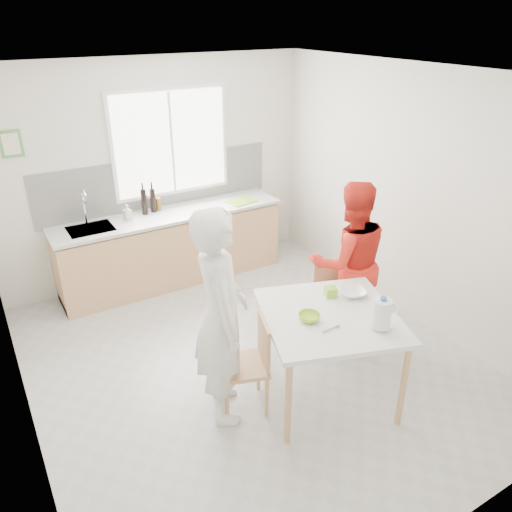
{
  "coord_description": "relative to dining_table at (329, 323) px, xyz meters",
  "views": [
    {
      "loc": [
        -2.0,
        -3.48,
        3.13
      ],
      "look_at": [
        0.19,
        0.2,
        1.03
      ],
      "focal_mm": 35.0,
      "sensor_mm": 36.0,
      "label": 1
    }
  ],
  "objects": [
    {
      "name": "green_box",
      "position": [
        0.19,
        0.23,
        0.13
      ],
      "size": [
        0.13,
        0.13,
        0.09
      ],
      "primitive_type": "cube",
      "rotation": [
        0.0,
        0.0,
        -0.33
      ],
      "color": "#8CC52D",
      "rests_on": "dining_table"
    },
    {
      "name": "chair_left",
      "position": [
        -0.65,
        0.22,
        -0.29
      ],
      "size": [
        0.5,
        0.5,
        0.86
      ],
      "rotation": [
        0.0,
        0.0,
        -1.9
      ],
      "color": "tan",
      "rests_on": "ground"
    },
    {
      "name": "wine_bottle_b",
      "position": [
        -0.49,
        2.85,
        0.31
      ],
      "size": [
        0.07,
        0.07,
        0.3
      ],
      "primitive_type": "cylinder",
      "color": "black",
      "rests_on": "kitchen_counter"
    },
    {
      "name": "cutting_board",
      "position": [
        0.6,
        2.6,
        0.17
      ],
      "size": [
        0.39,
        0.31,
        0.01
      ],
      "primitive_type": "cube",
      "rotation": [
        0.0,
        0.0,
        0.17
      ],
      "color": "#84BD2B",
      "rests_on": "kitchen_counter"
    },
    {
      "name": "bowl_green",
      "position": [
        -0.21,
        0.02,
        0.12
      ],
      "size": [
        0.23,
        0.23,
        0.06
      ],
      "primitive_type": "imported",
      "rotation": [
        0.0,
        0.0,
        -0.33
      ],
      "color": "#AAD330",
      "rests_on": "dining_table"
    },
    {
      "name": "chair_far",
      "position": [
        0.6,
        0.66,
        -0.28
      ],
      "size": [
        0.51,
        0.51,
        0.87
      ],
      "rotation": [
        0.0,
        0.0,
        -0.33
      ],
      "color": "tan",
      "rests_on": "ground"
    },
    {
      "name": "milk_jug",
      "position": [
        0.22,
        -0.37,
        0.23
      ],
      "size": [
        0.21,
        0.15,
        0.27
      ],
      "rotation": [
        0.0,
        0.0,
        -0.33
      ],
      "color": "white",
      "rests_on": "dining_table"
    },
    {
      "name": "spoon",
      "position": [
        -0.15,
        -0.18,
        0.1
      ],
      "size": [
        0.16,
        0.02,
        0.01
      ],
      "primitive_type": "cylinder",
      "rotation": [
        0.0,
        1.57,
        0.02
      ],
      "color": "#A5A5AA",
      "rests_on": "dining_table"
    },
    {
      "name": "window",
      "position": [
        -0.15,
        2.99,
        0.94
      ],
      "size": [
        1.5,
        0.06,
        1.3
      ],
      "color": "white",
      "rests_on": "room_shell"
    },
    {
      "name": "picture_frame",
      "position": [
        -1.9,
        2.99,
        1.14
      ],
      "size": [
        0.22,
        0.03,
        0.28
      ],
      "color": "#529644",
      "rests_on": "room_shell"
    },
    {
      "name": "dining_table",
      "position": [
        0.0,
        0.0,
        0.0
      ],
      "size": [
        1.4,
        1.4,
        0.85
      ],
      "rotation": [
        0.0,
        0.0,
        -0.33
      ],
      "color": "white",
      "rests_on": "ground"
    },
    {
      "name": "jar_amber",
      "position": [
        -0.42,
        2.87,
        0.24
      ],
      "size": [
        0.06,
        0.06,
        0.16
      ],
      "primitive_type": "cylinder",
      "color": "brown",
      "rests_on": "kitchen_counter"
    },
    {
      "name": "bowl_white",
      "position": [
        0.36,
        0.14,
        0.12
      ],
      "size": [
        0.29,
        0.29,
        0.06
      ],
      "primitive_type": "imported",
      "rotation": [
        0.0,
        0.0,
        -0.33
      ],
      "color": "white",
      "rests_on": "dining_table"
    },
    {
      "name": "backsplash",
      "position": [
        -0.35,
        3.0,
        0.47
      ],
      "size": [
        3.0,
        0.02,
        0.65
      ],
      "primitive_type": "cube",
      "color": "white",
      "rests_on": "room_shell"
    },
    {
      "name": "room_shell",
      "position": [
        -0.35,
        0.76,
        0.89
      ],
      "size": [
        4.5,
        4.5,
        4.5
      ],
      "color": "silver",
      "rests_on": "ground"
    },
    {
      "name": "soap_bottle",
      "position": [
        -0.84,
        2.77,
        0.25
      ],
      "size": [
        0.1,
        0.1,
        0.18
      ],
      "primitive_type": "imported",
      "rotation": [
        0.0,
        0.0,
        0.24
      ],
      "color": "#999999",
      "rests_on": "kitchen_counter"
    },
    {
      "name": "wine_bottle_a",
      "position": [
        -0.61,
        2.82,
        0.32
      ],
      "size": [
        0.07,
        0.07,
        0.32
      ],
      "primitive_type": "cylinder",
      "color": "black",
      "rests_on": "kitchen_counter"
    },
    {
      "name": "person_white",
      "position": [
        -0.87,
        0.3,
        0.18
      ],
      "size": [
        0.65,
        0.79,
        1.88
      ],
      "primitive_type": "imported",
      "rotation": [
        0.0,
        0.0,
        1.24
      ],
      "color": "white",
      "rests_on": "ground"
    },
    {
      "name": "kitchen_counter",
      "position": [
        -0.35,
        2.71,
        -0.34
      ],
      "size": [
        2.84,
        0.64,
        1.37
      ],
      "color": "tan",
      "rests_on": "ground"
    },
    {
      "name": "ground",
      "position": [
        -0.35,
        0.76,
        -0.76
      ],
      "size": [
        4.5,
        4.5,
        0.0
      ],
      "primitive_type": "plane",
      "color": "#B7B7B2",
      "rests_on": "ground"
    },
    {
      "name": "person_red",
      "position": [
        0.75,
        0.65,
        0.09
      ],
      "size": [
        1.0,
        0.88,
        1.71
      ],
      "primitive_type": "imported",
      "rotation": [
        0.0,
        0.0,
        2.81
      ],
      "color": "red",
      "rests_on": "ground"
    }
  ]
}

